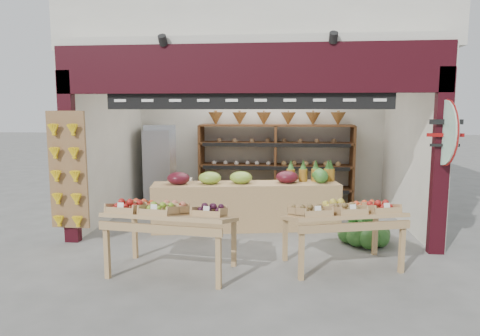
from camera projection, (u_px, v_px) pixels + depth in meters
name	position (u px, v px, depth m)	size (l,w,h in m)	color
ground	(252.00, 228.00, 7.52)	(60.00, 60.00, 0.00)	#63625E
shop_structure	(258.00, 17.00, 8.58)	(6.36, 5.12, 5.40)	silver
banana_board	(67.00, 173.00, 6.49)	(0.60, 0.15, 1.80)	brown
gift_sign	(445.00, 133.00, 5.88)	(0.04, 0.93, 0.92)	#C1F3D2
back_shelving	(276.00, 147.00, 9.19)	(3.30, 0.54, 2.01)	brown
refrigerator	(161.00, 164.00, 9.46)	(0.68, 0.68, 1.74)	#ABADB2
cardboard_stack	(192.00, 201.00, 8.51)	(1.04, 0.76, 0.72)	beige
mid_counter	(246.00, 204.00, 7.44)	(3.28, 1.17, 1.02)	tan
display_table_left	(165.00, 213.00, 5.43)	(1.63, 1.04, 0.99)	tan
display_table_right	(342.00, 212.00, 5.58)	(1.62, 1.18, 0.94)	tan
watermelon_pile	(364.00, 230.00, 6.62)	(0.81, 0.78, 0.59)	#1B4E1A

